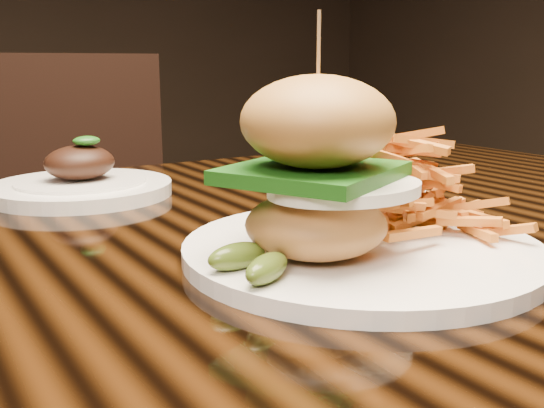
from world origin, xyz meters
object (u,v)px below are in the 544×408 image
dining_table (215,292)px  chair_far (85,227)px  burger_plate (363,194)px  far_dish (81,184)px

dining_table → chair_far: (0.10, 0.89, -0.13)m
dining_table → chair_far: chair_far is taller
burger_plate → far_dish: 0.45m
dining_table → burger_plate: (0.06, -0.18, 0.14)m
dining_table → far_dish: far_dish is taller
burger_plate → chair_far: 1.10m
burger_plate → chair_far: (0.04, 1.07, -0.27)m
dining_table → far_dish: size_ratio=6.56×
chair_far → far_dish: bearing=-100.2°
dining_table → burger_plate: 0.23m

